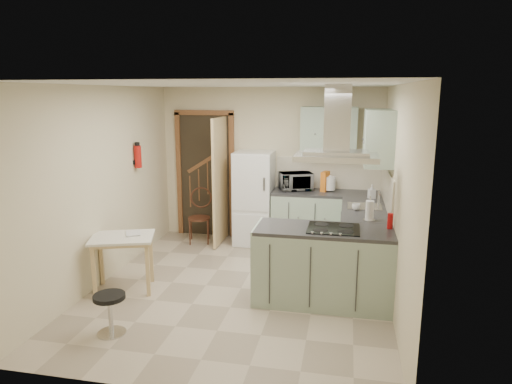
% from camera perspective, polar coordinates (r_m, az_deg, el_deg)
% --- Properties ---
extents(floor, '(4.20, 4.20, 0.00)m').
position_cam_1_polar(floor, '(5.87, -1.89, -11.93)').
color(floor, '#B6A68E').
rests_on(floor, ground).
extents(ceiling, '(4.20, 4.20, 0.00)m').
position_cam_1_polar(ceiling, '(5.35, -2.08, 13.28)').
color(ceiling, silver).
rests_on(ceiling, back_wall).
extents(back_wall, '(3.60, 0.00, 3.60)m').
position_cam_1_polar(back_wall, '(7.50, 1.73, 3.40)').
color(back_wall, beige).
rests_on(back_wall, floor).
extents(left_wall, '(0.00, 4.20, 4.20)m').
position_cam_1_polar(left_wall, '(6.14, -18.56, 0.78)').
color(left_wall, beige).
rests_on(left_wall, floor).
extents(right_wall, '(0.00, 4.20, 4.20)m').
position_cam_1_polar(right_wall, '(5.36, 17.09, -0.72)').
color(right_wall, beige).
rests_on(right_wall, floor).
extents(doorway, '(1.10, 0.12, 2.10)m').
position_cam_1_polar(doorway, '(7.76, -6.35, 2.14)').
color(doorway, brown).
rests_on(doorway, floor).
extents(fridge, '(0.60, 0.60, 1.50)m').
position_cam_1_polar(fridge, '(7.34, -0.23, -0.76)').
color(fridge, white).
rests_on(fridge, floor).
extents(counter_back, '(1.08, 0.60, 0.90)m').
position_cam_1_polar(counter_back, '(7.30, 6.41, -3.35)').
color(counter_back, '#9EB2A0').
rests_on(counter_back, floor).
extents(counter_right, '(0.60, 1.95, 0.90)m').
position_cam_1_polar(counter_right, '(6.63, 13.16, -5.21)').
color(counter_right, '#9EB2A0').
rests_on(counter_right, floor).
extents(splashback, '(1.68, 0.02, 0.50)m').
position_cam_1_polar(splashback, '(7.41, 9.05, 2.36)').
color(splashback, beige).
rests_on(splashback, counter_back).
extents(wall_cabinet_back, '(0.85, 0.35, 0.70)m').
position_cam_1_polar(wall_cabinet_back, '(7.16, 9.10, 7.67)').
color(wall_cabinet_back, '#9EB2A0').
rests_on(wall_cabinet_back, back_wall).
extents(wall_cabinet_right, '(0.35, 0.90, 0.70)m').
position_cam_1_polar(wall_cabinet_right, '(6.09, 15.05, 6.63)').
color(wall_cabinet_right, '#9EB2A0').
rests_on(wall_cabinet_right, right_wall).
extents(peninsula, '(1.55, 0.65, 0.90)m').
position_cam_1_polar(peninsula, '(5.40, 8.42, -9.10)').
color(peninsula, '#9EB2A0').
rests_on(peninsula, floor).
extents(hob, '(0.58, 0.50, 0.01)m').
position_cam_1_polar(hob, '(5.25, 9.66, -4.51)').
color(hob, black).
rests_on(hob, peninsula).
extents(extractor_hood, '(0.90, 0.55, 0.10)m').
position_cam_1_polar(extractor_hood, '(5.07, 9.99, 4.33)').
color(extractor_hood, silver).
rests_on(extractor_hood, ceiling).
extents(sink, '(0.45, 0.40, 0.01)m').
position_cam_1_polar(sink, '(6.34, 13.40, -1.75)').
color(sink, silver).
rests_on(sink, counter_right).
extents(fire_extinguisher, '(0.10, 0.10, 0.32)m').
position_cam_1_polar(fire_extinguisher, '(6.86, -14.55, 4.29)').
color(fire_extinguisher, '#B2140F').
rests_on(fire_extinguisher, left_wall).
extents(drop_leaf_table, '(0.88, 0.76, 0.70)m').
position_cam_1_polar(drop_leaf_table, '(5.92, -16.20, -8.56)').
color(drop_leaf_table, tan).
rests_on(drop_leaf_table, floor).
extents(bentwood_chair, '(0.44, 0.44, 0.81)m').
position_cam_1_polar(bentwood_chair, '(7.51, -7.13, -3.27)').
color(bentwood_chair, '#4D3019').
rests_on(bentwood_chair, floor).
extents(stool, '(0.34, 0.34, 0.43)m').
position_cam_1_polar(stool, '(5.00, -17.74, -14.31)').
color(stool, black).
rests_on(stool, floor).
extents(microwave, '(0.59, 0.49, 0.28)m').
position_cam_1_polar(microwave, '(7.25, 4.99, 1.35)').
color(microwave, black).
rests_on(microwave, counter_back).
extents(kettle, '(0.20, 0.20, 0.25)m').
position_cam_1_polar(kettle, '(7.22, 9.23, 1.10)').
color(kettle, white).
rests_on(kettle, counter_back).
extents(cereal_box, '(0.14, 0.22, 0.31)m').
position_cam_1_polar(cereal_box, '(7.22, 8.63, 1.33)').
color(cereal_box, orange).
rests_on(cereal_box, counter_back).
extents(soap_bottle, '(0.12, 0.12, 0.20)m').
position_cam_1_polar(soap_bottle, '(6.84, 14.27, 0.05)').
color(soap_bottle, '#A9ACB6').
rests_on(soap_bottle, counter_right).
extents(paper_towel, '(0.12, 0.12, 0.25)m').
position_cam_1_polar(paper_towel, '(5.65, 14.02, -2.23)').
color(paper_towel, white).
rests_on(paper_towel, counter_right).
extents(cup, '(0.14, 0.14, 0.09)m').
position_cam_1_polar(cup, '(6.12, 12.41, -1.84)').
color(cup, white).
rests_on(cup, counter_right).
extents(red_bottle, '(0.08, 0.08, 0.18)m').
position_cam_1_polar(red_bottle, '(5.38, 16.42, -3.50)').
color(red_bottle, red).
rests_on(red_bottle, peninsula).
extents(book, '(0.26, 0.29, 0.10)m').
position_cam_1_polar(book, '(5.85, -15.98, -4.66)').
color(book, '#8A2E43').
rests_on(book, drop_leaf_table).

